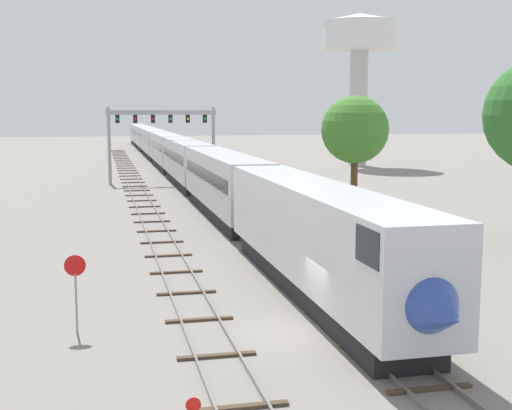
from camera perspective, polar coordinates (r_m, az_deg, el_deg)
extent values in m
plane|color=gray|center=(25.49, 3.86, -10.38)|extent=(400.00, 400.00, 0.00)
cube|color=slate|center=(83.96, -7.11, 2.37)|extent=(0.07, 200.00, 0.16)
cube|color=slate|center=(84.12, -6.13, 2.40)|extent=(0.07, 200.00, 0.16)
cube|color=#473828|center=(20.95, 14.20, -14.59)|extent=(2.60, 0.24, 0.10)
cube|color=#473828|center=(24.34, 9.85, -11.25)|extent=(2.60, 0.24, 0.10)
cube|color=#473828|center=(27.89, 6.66, -8.70)|extent=(2.60, 0.24, 0.10)
cube|color=#473828|center=(31.55, 4.22, -6.71)|extent=(2.60, 0.24, 0.10)
cube|color=#473828|center=(35.28, 2.31, -5.13)|extent=(2.60, 0.24, 0.10)
cube|color=#473828|center=(39.07, 0.78, -3.86)|extent=(2.60, 0.24, 0.10)
cube|color=#473828|center=(42.89, -0.48, -2.80)|extent=(2.60, 0.24, 0.10)
cube|color=#473828|center=(46.74, -1.53, -1.92)|extent=(2.60, 0.24, 0.10)
cube|color=#473828|center=(50.62, -2.42, -1.17)|extent=(2.60, 0.24, 0.10)
cube|color=#473828|center=(54.52, -3.18, -0.53)|extent=(2.60, 0.24, 0.10)
cube|color=#473828|center=(58.42, -3.84, 0.02)|extent=(2.60, 0.24, 0.10)
cube|color=#473828|center=(62.34, -4.41, 0.51)|extent=(2.60, 0.24, 0.10)
cube|color=#473828|center=(66.27, -4.92, 0.94)|extent=(2.60, 0.24, 0.10)
cube|color=#473828|center=(70.21, -5.37, 1.32)|extent=(2.60, 0.24, 0.10)
cube|color=#473828|center=(74.16, -5.78, 1.66)|extent=(2.60, 0.24, 0.10)
cube|color=#473828|center=(78.11, -6.14, 1.96)|extent=(2.60, 0.24, 0.10)
cube|color=#473828|center=(82.06, -6.47, 2.24)|extent=(2.60, 0.24, 0.10)
cube|color=#473828|center=(86.02, -6.77, 2.49)|extent=(2.60, 0.24, 0.10)
cube|color=#473828|center=(89.98, -7.04, 2.72)|extent=(2.60, 0.24, 0.10)
cube|color=#473828|center=(93.95, -7.29, 2.93)|extent=(2.60, 0.24, 0.10)
cube|color=#473828|center=(97.92, -7.52, 3.12)|extent=(2.60, 0.24, 0.10)
cube|color=#473828|center=(101.89, -7.73, 3.29)|extent=(2.60, 0.24, 0.10)
cube|color=#473828|center=(105.86, -7.92, 3.46)|extent=(2.60, 0.24, 0.10)
cube|color=#473828|center=(109.84, -8.11, 3.61)|extent=(2.60, 0.24, 0.10)
cube|color=#473828|center=(113.81, -8.27, 3.75)|extent=(2.60, 0.24, 0.10)
cube|color=#473828|center=(117.79, -8.43, 3.88)|extent=(2.60, 0.24, 0.10)
cube|color=#473828|center=(121.77, -8.58, 4.00)|extent=(2.60, 0.24, 0.10)
cube|color=#473828|center=(125.75, -8.72, 4.12)|extent=(2.60, 0.24, 0.10)
cube|color=#473828|center=(129.74, -8.85, 4.23)|extent=(2.60, 0.24, 0.10)
cube|color=#473828|center=(133.72, -8.97, 4.33)|extent=(2.60, 0.24, 0.10)
cube|color=#473828|center=(137.70, -9.08, 4.43)|extent=(2.60, 0.24, 0.10)
cube|color=#473828|center=(141.69, -9.19, 4.52)|extent=(2.60, 0.24, 0.10)
cube|color=#473828|center=(145.68, -9.29, 4.60)|extent=(2.60, 0.24, 0.10)
cube|color=#473828|center=(149.66, -9.39, 4.68)|extent=(2.60, 0.24, 0.10)
cube|color=#473828|center=(153.65, -9.48, 4.76)|extent=(2.60, 0.24, 0.10)
cube|color=#473828|center=(157.64, -9.57, 4.83)|extent=(2.60, 0.24, 0.10)
cube|color=#473828|center=(161.63, -9.65, 4.90)|extent=(2.60, 0.24, 0.10)
cube|color=#473828|center=(165.62, -9.73, 4.97)|extent=(2.60, 0.24, 0.10)
cube|color=#473828|center=(169.61, -9.81, 5.03)|extent=(2.60, 0.24, 0.10)
cube|color=#473828|center=(173.60, -9.88, 5.09)|extent=(2.60, 0.24, 0.10)
cube|color=#473828|center=(177.59, -9.95, 5.15)|extent=(2.60, 0.24, 0.10)
cube|color=#473828|center=(181.58, -10.01, 5.20)|extent=(2.60, 0.24, 0.10)
cube|color=slate|center=(63.73, -10.22, 0.59)|extent=(0.07, 160.00, 0.16)
cube|color=slate|center=(63.81, -8.93, 0.63)|extent=(0.07, 160.00, 0.16)
cube|color=#473828|center=(19.23, -1.21, -16.44)|extent=(2.60, 0.24, 0.10)
cube|color=#473828|center=(22.88, -3.28, -12.40)|extent=(2.60, 0.24, 0.10)
cube|color=#473828|center=(26.62, -4.73, -9.48)|extent=(2.60, 0.24, 0.10)
cube|color=#473828|center=(30.44, -5.81, -7.27)|extent=(2.60, 0.24, 0.10)
cube|color=#473828|center=(34.29, -6.64, -5.56)|extent=(2.60, 0.24, 0.10)
cube|color=#473828|center=(38.17, -7.29, -4.20)|extent=(2.60, 0.24, 0.10)
cube|color=#473828|center=(42.08, -7.82, -3.08)|extent=(2.60, 0.24, 0.10)
cube|color=#473828|center=(46.00, -8.27, -2.16)|extent=(2.60, 0.24, 0.10)
cube|color=#473828|center=(49.94, -8.64, -1.38)|extent=(2.60, 0.24, 0.10)
cube|color=#473828|center=(53.88, -8.95, -0.72)|extent=(2.60, 0.24, 0.10)
cube|color=#473828|center=(57.83, -9.23, -0.14)|extent=(2.60, 0.24, 0.10)
cube|color=#473828|center=(61.79, -9.47, 0.36)|extent=(2.60, 0.24, 0.10)
cube|color=#473828|center=(65.75, -9.67, 0.80)|extent=(2.60, 0.24, 0.10)
cube|color=#473828|center=(69.72, -9.86, 1.19)|extent=(2.60, 0.24, 0.10)
cube|color=#473828|center=(73.69, -10.03, 1.54)|extent=(2.60, 0.24, 0.10)
cube|color=#473828|center=(77.66, -10.18, 1.85)|extent=(2.60, 0.24, 0.10)
cube|color=#473828|center=(81.64, -10.31, 2.13)|extent=(2.60, 0.24, 0.10)
cube|color=#473828|center=(85.62, -10.43, 2.39)|extent=(2.60, 0.24, 0.10)
cube|color=#473828|center=(89.60, -10.54, 2.62)|extent=(2.60, 0.24, 0.10)
cube|color=#473828|center=(93.58, -10.65, 2.83)|extent=(2.60, 0.24, 0.10)
cube|color=#473828|center=(97.57, -10.74, 3.03)|extent=(2.60, 0.24, 0.10)
cube|color=#473828|center=(101.55, -10.83, 3.21)|extent=(2.60, 0.24, 0.10)
cube|color=#473828|center=(105.54, -10.91, 3.38)|extent=(2.60, 0.24, 0.10)
cube|color=#473828|center=(109.52, -10.98, 3.53)|extent=(2.60, 0.24, 0.10)
cube|color=#473828|center=(113.51, -11.05, 3.68)|extent=(2.60, 0.24, 0.10)
cube|color=#473828|center=(117.50, -11.11, 3.81)|extent=(2.60, 0.24, 0.10)
cube|color=#473828|center=(121.49, -11.17, 3.94)|extent=(2.60, 0.24, 0.10)
cube|color=#473828|center=(125.48, -11.23, 4.05)|extent=(2.60, 0.24, 0.10)
cube|color=#473828|center=(129.47, -11.28, 4.16)|extent=(2.60, 0.24, 0.10)
cube|color=#473828|center=(133.46, -11.33, 4.27)|extent=(2.60, 0.24, 0.10)
cube|color=#473828|center=(137.45, -11.38, 4.36)|extent=(2.60, 0.24, 0.10)
cube|color=#473828|center=(141.45, -11.42, 4.46)|extent=(2.60, 0.24, 0.10)
cube|color=silver|center=(29.84, 4.95, -1.96)|extent=(3.00, 21.62, 3.80)
cone|color=#2D479E|center=(19.98, 14.70, -8.28)|extent=(2.88, 2.60, 2.88)
cube|color=black|center=(20.84, 13.07, -3.21)|extent=(3.04, 1.80, 1.10)
cube|color=black|center=(30.34, 4.89, -6.43)|extent=(2.52, 19.46, 1.00)
cube|color=#B7BABF|center=(51.66, -2.72, 2.19)|extent=(3.00, 21.62, 3.80)
cube|color=black|center=(51.62, -2.72, 2.63)|extent=(3.04, 19.89, 0.90)
cube|color=black|center=(51.95, -2.71, -0.44)|extent=(2.52, 19.46, 1.00)
cube|color=#B7BABF|center=(73.96, -5.81, 3.86)|extent=(3.00, 21.62, 3.80)
cube|color=black|center=(73.93, -5.82, 4.17)|extent=(3.04, 19.89, 0.90)
cube|color=black|center=(74.16, -5.79, 2.01)|extent=(2.52, 19.46, 1.00)
cube|color=#B7BABF|center=(96.41, -7.47, 4.74)|extent=(3.00, 21.62, 3.80)
cube|color=black|center=(96.39, -7.48, 4.98)|extent=(3.04, 19.89, 0.90)
cube|color=black|center=(96.57, -7.45, 3.32)|extent=(2.52, 19.46, 1.00)
cube|color=#B7BABF|center=(118.92, -8.51, 5.29)|extent=(3.00, 21.62, 3.80)
cube|color=black|center=(118.91, -8.51, 5.49)|extent=(3.04, 19.89, 0.90)
cube|color=black|center=(119.05, -8.49, 4.14)|extent=(2.52, 19.46, 1.00)
cube|color=#B7BABF|center=(141.47, -9.21, 5.67)|extent=(3.00, 21.62, 3.80)
cube|color=black|center=(141.46, -9.22, 5.83)|extent=(3.04, 19.89, 0.90)
cube|color=black|center=(141.58, -9.19, 4.70)|extent=(2.52, 19.46, 1.00)
cube|color=#B7BABF|center=(164.04, -9.73, 5.94)|extent=(3.00, 21.62, 3.80)
cube|color=black|center=(164.03, -9.73, 6.08)|extent=(3.04, 19.89, 0.90)
cube|color=black|center=(164.13, -9.71, 5.10)|extent=(2.52, 19.46, 1.00)
cylinder|color=#999BA0|center=(76.55, -12.10, 4.83)|extent=(0.36, 0.36, 8.40)
cylinder|color=#999BA0|center=(77.56, -3.54, 5.03)|extent=(0.36, 0.36, 8.40)
cube|color=#999BA0|center=(76.75, -7.84, 7.63)|extent=(12.10, 0.36, 0.50)
cube|color=black|center=(76.53, -11.44, 7.02)|extent=(0.44, 0.32, 0.90)
sphere|color=green|center=(76.34, -11.44, 7.02)|extent=(0.28, 0.28, 0.28)
cube|color=black|center=(76.60, -10.00, 7.06)|extent=(0.44, 0.32, 0.90)
sphere|color=red|center=(76.41, -9.99, 7.06)|extent=(0.28, 0.28, 0.28)
cube|color=black|center=(76.72, -8.56, 7.09)|extent=(0.44, 0.32, 0.90)
sphere|color=red|center=(76.53, -8.55, 7.09)|extent=(0.28, 0.28, 0.28)
cube|color=black|center=(76.89, -7.12, 7.12)|extent=(0.44, 0.32, 0.90)
sphere|color=green|center=(76.70, -7.11, 7.12)|extent=(0.28, 0.28, 0.28)
cube|color=black|center=(77.11, -5.69, 7.14)|extent=(0.44, 0.32, 0.90)
sphere|color=yellow|center=(76.92, -5.68, 7.14)|extent=(0.28, 0.28, 0.28)
cube|color=black|center=(77.37, -4.27, 7.16)|extent=(0.44, 0.32, 0.90)
sphere|color=green|center=(77.18, -4.25, 7.16)|extent=(0.28, 0.28, 0.28)
cylinder|color=beige|center=(101.81, 8.49, 7.92)|extent=(2.60, 2.60, 16.59)
cylinder|color=white|center=(102.36, 8.61, 13.70)|extent=(10.53, 10.53, 4.02)
cone|color=white|center=(102.67, 8.64, 15.15)|extent=(10.74, 10.74, 1.20)
cylinder|color=red|center=(16.41, -5.23, -16.21)|extent=(0.36, 0.03, 0.36)
cylinder|color=gray|center=(25.67, -14.70, -7.93)|extent=(0.08, 0.08, 2.20)
cylinder|color=red|center=(25.31, -14.81, -4.89)|extent=(0.76, 0.03, 0.76)
cylinder|color=brown|center=(56.23, 8.14, 1.95)|extent=(0.56, 0.56, 4.57)
sphere|color=#427F2D|center=(55.97, 8.23, 6.22)|extent=(5.44, 5.44, 5.44)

